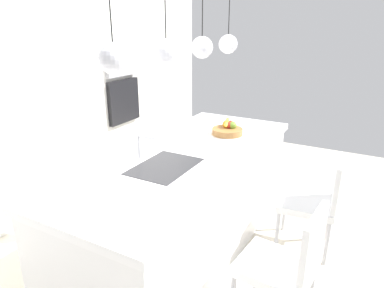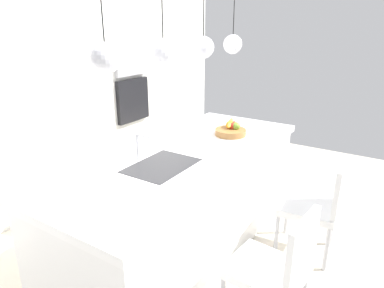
% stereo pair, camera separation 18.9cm
% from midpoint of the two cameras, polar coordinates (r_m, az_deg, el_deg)
% --- Properties ---
extents(floor, '(6.60, 6.60, 0.00)m').
position_cam_midpoint_polar(floor, '(3.34, -2.55, -16.02)').
color(floor, beige).
rests_on(floor, ground).
extents(back_wall, '(6.00, 0.10, 2.60)m').
position_cam_midpoint_polar(back_wall, '(3.91, -24.26, 8.38)').
color(back_wall, silver).
rests_on(back_wall, ground).
extents(kitchen_island, '(2.64, 1.06, 0.89)m').
position_cam_midpoint_polar(kitchen_island, '(3.10, -2.68, -9.23)').
color(kitchen_island, white).
rests_on(kitchen_island, ground).
extents(sink_basin, '(0.56, 0.40, 0.02)m').
position_cam_midpoint_polar(sink_basin, '(2.66, -6.57, -3.83)').
color(sink_basin, '#2D2D30').
rests_on(sink_basin, kitchen_island).
extents(faucet, '(0.02, 0.17, 0.22)m').
position_cam_midpoint_polar(faucet, '(2.73, -10.35, -0.09)').
color(faucet, silver).
rests_on(faucet, kitchen_island).
extents(fruit_bowl, '(0.30, 0.30, 0.15)m').
position_cam_midpoint_polar(fruit_bowl, '(3.41, 4.38, 2.41)').
color(fruit_bowl, '#9E6B38').
rests_on(fruit_bowl, kitchen_island).
extents(microwave, '(0.54, 0.08, 0.34)m').
position_cam_midpoint_polar(microwave, '(4.57, -12.97, 13.09)').
color(microwave, '#9E9EA3').
rests_on(microwave, back_wall).
extents(oven, '(0.56, 0.08, 0.56)m').
position_cam_midpoint_polar(oven, '(4.65, -12.51, 6.96)').
color(oven, black).
rests_on(oven, back_wall).
extents(chair_near, '(0.45, 0.50, 0.91)m').
position_cam_midpoint_polar(chair_near, '(2.32, 13.03, -18.95)').
color(chair_near, white).
rests_on(chair_near, ground).
extents(chair_middle, '(0.50, 0.51, 0.88)m').
position_cam_midpoint_polar(chair_middle, '(3.17, 18.23, -8.72)').
color(chair_middle, silver).
rests_on(chair_middle, ground).
extents(pendant_light_left, '(0.18, 0.18, 0.78)m').
position_cam_midpoint_polar(pendant_light_left, '(2.08, -15.51, 13.57)').
color(pendant_light_left, silver).
extents(pendant_light_center_left, '(0.18, 0.18, 0.78)m').
position_cam_midpoint_polar(pendant_light_center_left, '(2.50, -6.54, 14.99)').
color(pendant_light_center_left, silver).
extents(pendant_light_center_right, '(0.18, 0.18, 0.78)m').
position_cam_midpoint_polar(pendant_light_center_right, '(2.96, -0.21, 15.78)').
color(pendant_light_center_right, silver).
extents(pendant_light_right, '(0.18, 0.18, 0.78)m').
position_cam_midpoint_polar(pendant_light_right, '(3.45, 4.40, 16.23)').
color(pendant_light_right, silver).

